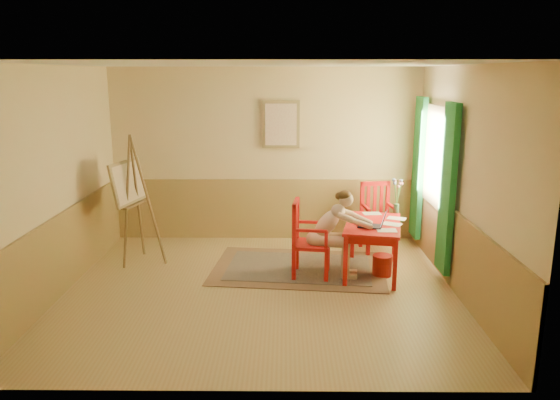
{
  "coord_description": "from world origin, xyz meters",
  "views": [
    {
      "loc": [
        0.31,
        -6.41,
        2.7
      ],
      "look_at": [
        0.25,
        0.55,
        1.05
      ],
      "focal_mm": 34.44,
      "sensor_mm": 36.0,
      "label": 1
    }
  ],
  "objects_px": {
    "table": "(373,229)",
    "figure": "(333,230)",
    "chair_back": "(377,217)",
    "easel": "(131,187)",
    "laptop": "(374,224)",
    "chair_left": "(308,239)"
  },
  "relations": [
    {
      "from": "chair_left",
      "to": "chair_back",
      "type": "height_order",
      "value": "chair_back"
    },
    {
      "from": "figure",
      "to": "chair_back",
      "type": "bearing_deg",
      "value": 55.79
    },
    {
      "from": "figure",
      "to": "easel",
      "type": "relative_size",
      "value": 0.64
    },
    {
      "from": "laptop",
      "to": "easel",
      "type": "bearing_deg",
      "value": 168.98
    },
    {
      "from": "chair_back",
      "to": "figure",
      "type": "bearing_deg",
      "value": -124.21
    },
    {
      "from": "chair_back",
      "to": "easel",
      "type": "xyz_separation_m",
      "value": [
        -3.64,
        -0.56,
        0.58
      ]
    },
    {
      "from": "figure",
      "to": "laptop",
      "type": "bearing_deg",
      "value": -6.07
    },
    {
      "from": "figure",
      "to": "easel",
      "type": "bearing_deg",
      "value": 168.06
    },
    {
      "from": "table",
      "to": "laptop",
      "type": "bearing_deg",
      "value": -94.67
    },
    {
      "from": "figure",
      "to": "laptop",
      "type": "distance_m",
      "value": 0.55
    },
    {
      "from": "chair_left",
      "to": "figure",
      "type": "relative_size",
      "value": 0.87
    },
    {
      "from": "chair_left",
      "to": "figure",
      "type": "bearing_deg",
      "value": -4.28
    },
    {
      "from": "table",
      "to": "figure",
      "type": "relative_size",
      "value": 1.1
    },
    {
      "from": "laptop",
      "to": "easel",
      "type": "distance_m",
      "value": 3.47
    },
    {
      "from": "table",
      "to": "laptop",
      "type": "relative_size",
      "value": 3.2
    },
    {
      "from": "table",
      "to": "figure",
      "type": "distance_m",
      "value": 0.57
    },
    {
      "from": "figure",
      "to": "easel",
      "type": "xyz_separation_m",
      "value": [
        -2.85,
        0.6,
        0.44
      ]
    },
    {
      "from": "chair_back",
      "to": "figure",
      "type": "distance_m",
      "value": 1.41
    },
    {
      "from": "chair_back",
      "to": "laptop",
      "type": "height_order",
      "value": "chair_back"
    },
    {
      "from": "chair_back",
      "to": "easel",
      "type": "bearing_deg",
      "value": -171.28
    },
    {
      "from": "easel",
      "to": "laptop",
      "type": "bearing_deg",
      "value": -11.02
    },
    {
      "from": "chair_left",
      "to": "easel",
      "type": "relative_size",
      "value": 0.56
    }
  ]
}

